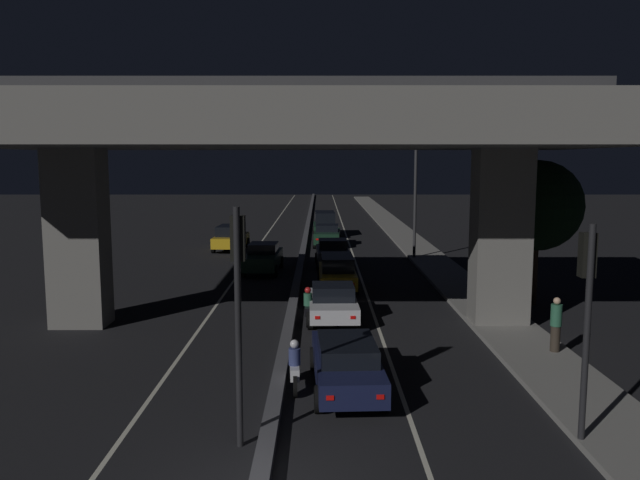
{
  "coord_description": "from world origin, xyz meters",
  "views": [
    {
      "loc": [
        1.13,
        -10.63,
        6.14
      ],
      "look_at": [
        0.98,
        24.75,
        1.57
      ],
      "focal_mm": 35.0,
      "sensor_mm": 36.0,
      "label": 1
    }
  ],
  "objects_px": {
    "car_white_second": "(335,302)",
    "motorcycle_black_filtering_mid": "(310,308)",
    "car_dark_blue_lead": "(349,362)",
    "car_dark_green_fifth": "(330,235)",
    "car_dark_green_lead_oncoming": "(266,258)",
    "car_taxi_yellow_third": "(340,271)",
    "street_lamp": "(414,186)",
    "pedestrian_on_sidewalk": "(559,325)",
    "car_grey_fourth": "(335,253)",
    "traffic_light_left_of_median": "(241,285)",
    "car_dark_green_sixth": "(327,224)",
    "car_taxi_yellow_second_oncoming": "(234,237)",
    "traffic_light_right_of_median": "(590,296)",
    "motorcycle_white_filtering_near": "(297,368)"
  },
  "relations": [
    {
      "from": "car_dark_green_sixth",
      "to": "car_grey_fourth",
      "type": "bearing_deg",
      "value": 179.93
    },
    {
      "from": "car_taxi_yellow_second_oncoming",
      "to": "motorcycle_black_filtering_mid",
      "type": "relative_size",
      "value": 2.28
    },
    {
      "from": "car_dark_green_lead_oncoming",
      "to": "car_dark_green_sixth",
      "type": "bearing_deg",
      "value": 170.2
    },
    {
      "from": "car_white_second",
      "to": "car_taxi_yellow_third",
      "type": "distance_m",
      "value": 5.94
    },
    {
      "from": "car_dark_green_fifth",
      "to": "car_taxi_yellow_second_oncoming",
      "type": "relative_size",
      "value": 0.96
    },
    {
      "from": "car_dark_green_lead_oncoming",
      "to": "motorcycle_black_filtering_mid",
      "type": "height_order",
      "value": "car_dark_green_lead_oncoming"
    },
    {
      "from": "car_taxi_yellow_third",
      "to": "pedestrian_on_sidewalk",
      "type": "xyz_separation_m",
      "value": [
        6.56,
        -10.36,
        0.19
      ]
    },
    {
      "from": "pedestrian_on_sidewalk",
      "to": "car_dark_green_sixth",
      "type": "bearing_deg",
      "value": 102.69
    },
    {
      "from": "motorcycle_white_filtering_near",
      "to": "pedestrian_on_sidewalk",
      "type": "relative_size",
      "value": 1.06
    },
    {
      "from": "car_dark_blue_lead",
      "to": "car_taxi_yellow_second_oncoming",
      "type": "height_order",
      "value": "car_taxi_yellow_second_oncoming"
    },
    {
      "from": "traffic_light_left_of_median",
      "to": "car_taxi_yellow_third",
      "type": "distance_m",
      "value": 16.85
    },
    {
      "from": "car_dark_blue_lead",
      "to": "motorcycle_black_filtering_mid",
      "type": "distance_m",
      "value": 7.03
    },
    {
      "from": "car_dark_green_lead_oncoming",
      "to": "car_dark_green_fifth",
      "type": "bearing_deg",
      "value": 163.07
    },
    {
      "from": "car_dark_green_fifth",
      "to": "street_lamp",
      "type": "bearing_deg",
      "value": -137.98
    },
    {
      "from": "traffic_light_left_of_median",
      "to": "car_dark_green_fifth",
      "type": "bearing_deg",
      "value": 85.89
    },
    {
      "from": "traffic_light_right_of_median",
      "to": "car_white_second",
      "type": "xyz_separation_m",
      "value": [
        -5.14,
        10.51,
        -2.59
      ]
    },
    {
      "from": "traffic_light_left_of_median",
      "to": "pedestrian_on_sidewalk",
      "type": "distance_m",
      "value": 11.23
    },
    {
      "from": "car_white_second",
      "to": "car_grey_fourth",
      "type": "distance_m",
      "value": 12.24
    },
    {
      "from": "motorcycle_white_filtering_near",
      "to": "car_grey_fourth",
      "type": "bearing_deg",
      "value": -7.73
    },
    {
      "from": "car_dark_blue_lead",
      "to": "car_dark_green_lead_oncoming",
      "type": "xyz_separation_m",
      "value": [
        -3.82,
        17.65,
        0.05
      ]
    },
    {
      "from": "car_white_second",
      "to": "motorcycle_black_filtering_mid",
      "type": "height_order",
      "value": "car_white_second"
    },
    {
      "from": "traffic_light_right_of_median",
      "to": "car_dark_blue_lead",
      "type": "bearing_deg",
      "value": 146.9
    },
    {
      "from": "pedestrian_on_sidewalk",
      "to": "street_lamp",
      "type": "bearing_deg",
      "value": 95.5
    },
    {
      "from": "car_white_second",
      "to": "motorcycle_black_filtering_mid",
      "type": "distance_m",
      "value": 1.02
    },
    {
      "from": "car_dark_blue_lead",
      "to": "car_grey_fourth",
      "type": "xyz_separation_m",
      "value": [
        0.03,
        19.53,
        0.03
      ]
    },
    {
      "from": "street_lamp",
      "to": "pedestrian_on_sidewalk",
      "type": "xyz_separation_m",
      "value": [
        1.83,
        -19.03,
        -3.53
      ]
    },
    {
      "from": "car_dark_blue_lead",
      "to": "car_dark_green_fifth",
      "type": "height_order",
      "value": "car_dark_green_fifth"
    },
    {
      "from": "street_lamp",
      "to": "car_white_second",
      "type": "height_order",
      "value": "street_lamp"
    },
    {
      "from": "traffic_light_left_of_median",
      "to": "car_dark_green_sixth",
      "type": "relative_size",
      "value": 1.12
    },
    {
      "from": "traffic_light_left_of_median",
      "to": "pedestrian_on_sidewalk",
      "type": "bearing_deg",
      "value": 33.74
    },
    {
      "from": "car_dark_green_sixth",
      "to": "traffic_light_left_of_median",
      "type": "bearing_deg",
      "value": 175.31
    },
    {
      "from": "car_dark_blue_lead",
      "to": "car_taxi_yellow_third",
      "type": "bearing_deg",
      "value": -3.29
    },
    {
      "from": "car_white_second",
      "to": "motorcycle_white_filtering_near",
      "type": "relative_size",
      "value": 2.19
    },
    {
      "from": "street_lamp",
      "to": "car_dark_green_fifth",
      "type": "xyz_separation_m",
      "value": [
        -5.03,
        6.16,
        -3.76
      ]
    },
    {
      "from": "car_dark_blue_lead",
      "to": "car_taxi_yellow_third",
      "type": "xyz_separation_m",
      "value": [
        0.12,
        13.22,
        0.08
      ]
    },
    {
      "from": "street_lamp",
      "to": "car_dark_blue_lead",
      "type": "xyz_separation_m",
      "value": [
        -4.85,
        -21.89,
        -3.81
      ]
    },
    {
      "from": "car_white_second",
      "to": "pedestrian_on_sidewalk",
      "type": "xyz_separation_m",
      "value": [
        6.89,
        -4.43,
        0.32
      ]
    },
    {
      "from": "car_dark_green_fifth",
      "to": "car_dark_green_lead_oncoming",
      "type": "bearing_deg",
      "value": 163.53
    },
    {
      "from": "car_white_second",
      "to": "car_dark_green_sixth",
      "type": "xyz_separation_m",
      "value": [
        -0.11,
        26.63,
        0.32
      ]
    },
    {
      "from": "car_grey_fourth",
      "to": "car_dark_green_lead_oncoming",
      "type": "xyz_separation_m",
      "value": [
        -3.84,
        -1.88,
        0.02
      ]
    },
    {
      "from": "traffic_light_left_of_median",
      "to": "car_grey_fourth",
      "type": "height_order",
      "value": "traffic_light_left_of_median"
    },
    {
      "from": "car_taxi_yellow_third",
      "to": "car_grey_fourth",
      "type": "bearing_deg",
      "value": -0.21
    },
    {
      "from": "car_grey_fourth",
      "to": "motorcycle_black_filtering_mid",
      "type": "relative_size",
      "value": 2.08
    },
    {
      "from": "car_dark_green_sixth",
      "to": "car_taxi_yellow_second_oncoming",
      "type": "height_order",
      "value": "car_dark_green_sixth"
    },
    {
      "from": "traffic_light_left_of_median",
      "to": "car_dark_green_sixth",
      "type": "bearing_deg",
      "value": 86.74
    },
    {
      "from": "car_dark_green_lead_oncoming",
      "to": "car_taxi_yellow_second_oncoming",
      "type": "relative_size",
      "value": 1.03
    },
    {
      "from": "street_lamp",
      "to": "pedestrian_on_sidewalk",
      "type": "height_order",
      "value": "street_lamp"
    },
    {
      "from": "pedestrian_on_sidewalk",
      "to": "motorcycle_black_filtering_mid",
      "type": "bearing_deg",
      "value": 152.54
    },
    {
      "from": "traffic_light_left_of_median",
      "to": "car_dark_blue_lead",
      "type": "distance_m",
      "value": 4.89
    },
    {
      "from": "motorcycle_white_filtering_near",
      "to": "pedestrian_on_sidewalk",
      "type": "bearing_deg",
      "value": -74.64
    }
  ]
}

